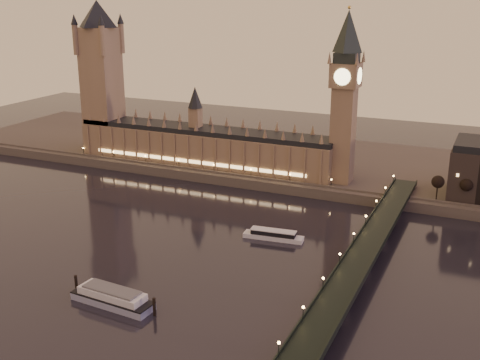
{
  "coord_description": "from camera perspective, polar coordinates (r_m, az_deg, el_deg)",
  "views": [
    {
      "loc": [
        141.36,
        -225.36,
        118.5
      ],
      "look_at": [
        24.88,
        35.0,
        28.0
      ],
      "focal_mm": 45.0,
      "sensor_mm": 36.0,
      "label": 1
    }
  ],
  "objects": [
    {
      "name": "westminster_bridge",
      "position": [
        256.96,
        10.58,
        -8.81
      ],
      "size": [
        13.2,
        260.0,
        15.3
      ],
      "color": "black",
      "rests_on": "ground"
    },
    {
      "name": "moored_barge",
      "position": [
        245.68,
        -12.01,
        -10.83
      ],
      "size": [
        40.38,
        12.51,
        7.42
      ],
      "rotation": [
        0.0,
        0.0,
        -0.08
      ],
      "color": "#8A93B0",
      "rests_on": "ground"
    },
    {
      "name": "ground",
      "position": [
        291.23,
        -7.35,
        -6.56
      ],
      "size": [
        700.0,
        700.0,
        0.0
      ],
      "primitive_type": "plane",
      "color": "black",
      "rests_on": "ground"
    },
    {
      "name": "bare_tree_0",
      "position": [
        350.77,
        18.49,
        -0.3
      ],
      "size": [
        6.68,
        6.68,
        13.59
      ],
      "color": "black",
      "rests_on": "ground"
    },
    {
      "name": "victoria_tower",
      "position": [
        437.1,
        -13.05,
        10.23
      ],
      "size": [
        31.68,
        31.68,
        118.0
      ],
      "color": "brown",
      "rests_on": "ground"
    },
    {
      "name": "palace_of_westminster",
      "position": [
        402.82,
        -3.45,
        3.67
      ],
      "size": [
        180.0,
        26.62,
        52.0
      ],
      "color": "brown",
      "rests_on": "ground"
    },
    {
      "name": "far_embankment",
      "position": [
        422.05,
        7.87,
        1.55
      ],
      "size": [
        560.0,
        130.0,
        6.0
      ],
      "primitive_type": "cube",
      "color": "#423D35",
      "rests_on": "ground"
    },
    {
      "name": "cruise_boat_a",
      "position": [
        300.27,
        3.18,
        -5.23
      ],
      "size": [
        30.54,
        9.54,
        4.8
      ],
      "rotation": [
        0.0,
        0.0,
        0.1
      ],
      "color": "silver",
      "rests_on": "ground"
    },
    {
      "name": "big_ben",
      "position": [
        361.34,
        9.94,
        8.66
      ],
      "size": [
        17.68,
        17.68,
        104.0
      ],
      "color": "brown",
      "rests_on": "ground"
    },
    {
      "name": "bare_tree_1",
      "position": [
        349.9,
        20.95,
        -0.61
      ],
      "size": [
        6.68,
        6.68,
        13.59
      ],
      "color": "black",
      "rests_on": "ground"
    }
  ]
}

